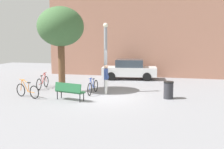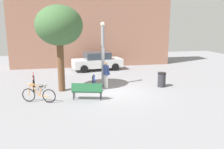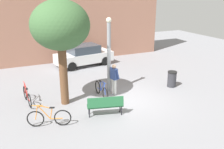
{
  "view_description": "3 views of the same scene",
  "coord_description": "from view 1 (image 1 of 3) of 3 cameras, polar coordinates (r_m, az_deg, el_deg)",
  "views": [
    {
      "loc": [
        3.69,
        -13.56,
        3.12
      ],
      "look_at": [
        0.25,
        0.46,
        1.2
      ],
      "focal_mm": 42.53,
      "sensor_mm": 36.0,
      "label": 1
    },
    {
      "loc": [
        -2.77,
        -13.14,
        3.98
      ],
      "look_at": [
        0.12,
        0.71,
        0.9
      ],
      "focal_mm": 37.92,
      "sensor_mm": 36.0,
      "label": 2
    },
    {
      "loc": [
        -5.56,
        -10.42,
        5.33
      ],
      "look_at": [
        -0.46,
        0.63,
        1.23
      ],
      "focal_mm": 40.1,
      "sensor_mm": 36.0,
      "label": 3
    }
  ],
  "objects": [
    {
      "name": "plaza_tree",
      "position": [
        15.88,
        -10.98,
        9.88
      ],
      "size": [
        2.7,
        2.7,
        5.0
      ],
      "color": "brown",
      "rests_on": "ground_plane"
    },
    {
      "name": "park_bench",
      "position": [
        13.74,
        -9.19,
        -3.32
      ],
      "size": [
        1.67,
        0.86,
        0.92
      ],
      "color": "#236038",
      "rests_on": "ground_plane"
    },
    {
      "name": "bicycle_orange",
      "position": [
        14.99,
        -17.76,
        -3.3
      ],
      "size": [
        1.72,
        0.66,
        0.97
      ],
      "color": "black",
      "rests_on": "ground_plane"
    },
    {
      "name": "bicycle_blue",
      "position": [
        15.37,
        -4.14,
        -2.69
      ],
      "size": [
        0.08,
        1.81,
        0.97
      ],
      "color": "black",
      "rests_on": "ground_plane"
    },
    {
      "name": "bicycle_red",
      "position": [
        17.54,
        -14.67,
        -1.64
      ],
      "size": [
        0.19,
        1.81,
        0.97
      ],
      "color": "black",
      "rests_on": "ground_plane"
    },
    {
      "name": "trash_bin",
      "position": [
        14.32,
        12.04,
        -3.27
      ],
      "size": [
        0.53,
        0.53,
        0.92
      ],
      "color": "#2D2D33",
      "rests_on": "ground_plane"
    },
    {
      "name": "lamppost",
      "position": [
        15.42,
        -1.38,
        3.99
      ],
      "size": [
        0.28,
        0.28,
        4.05
      ],
      "color": "gray",
      "rests_on": "ground_plane"
    },
    {
      "name": "person_by_lamppost",
      "position": [
        15.14,
        -1.28,
        -0.6
      ],
      "size": [
        0.37,
        0.62,
        1.67
      ],
      "color": "white",
      "rests_on": "ground_plane"
    },
    {
      "name": "parked_car_white",
      "position": [
        20.82,
        3.76,
        1.1
      ],
      "size": [
        4.39,
        2.25,
        1.55
      ],
      "color": "silver",
      "rests_on": "ground_plane"
    },
    {
      "name": "building_facade",
      "position": [
        23.26,
        4.72,
        10.0
      ],
      "size": [
        14.73,
        2.0,
        8.22
      ],
      "primitive_type": "cube",
      "color": "#9E6B56",
      "rests_on": "ground_plane"
    },
    {
      "name": "ground_plane",
      "position": [
        14.39,
        -1.41,
        -4.94
      ],
      "size": [
        36.0,
        36.0,
        0.0
      ],
      "primitive_type": "plane",
      "color": "gray"
    }
  ]
}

